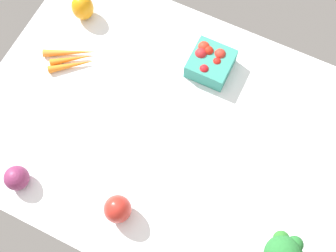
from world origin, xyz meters
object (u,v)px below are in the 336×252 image
(red_onion_center, at_px, (17,178))
(berry_basket, at_px, (210,62))
(carrot_bunch, at_px, (72,58))
(bell_pepper_orange, at_px, (83,7))
(bell_pepper_red, at_px, (118,209))

(red_onion_center, height_order, berry_basket, berry_basket)
(carrot_bunch, bearing_deg, berry_basket, 22.41)
(bell_pepper_orange, relative_size, bell_pepper_red, 0.93)
(bell_pepper_orange, height_order, red_onion_center, bell_pepper_orange)
(bell_pepper_orange, bearing_deg, berry_basket, 0.28)
(berry_basket, distance_m, bell_pepper_red, 0.48)
(carrot_bunch, bearing_deg, red_onion_center, -80.67)
(bell_pepper_red, bearing_deg, berry_basket, 85.72)
(berry_basket, xyz_separation_m, bell_pepper_red, (-0.04, -0.47, 0.01))
(berry_basket, bearing_deg, carrot_bunch, -157.59)
(bell_pepper_orange, relative_size, berry_basket, 0.72)
(red_onion_center, height_order, bell_pepper_red, bell_pepper_red)
(bell_pepper_orange, distance_m, berry_basket, 0.41)
(red_onion_center, xyz_separation_m, bell_pepper_red, (0.27, 0.04, 0.01))
(carrot_bunch, relative_size, berry_basket, 1.40)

